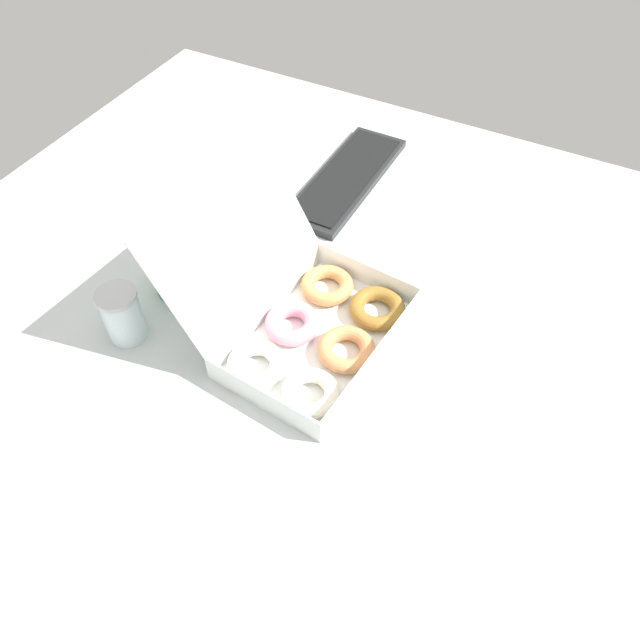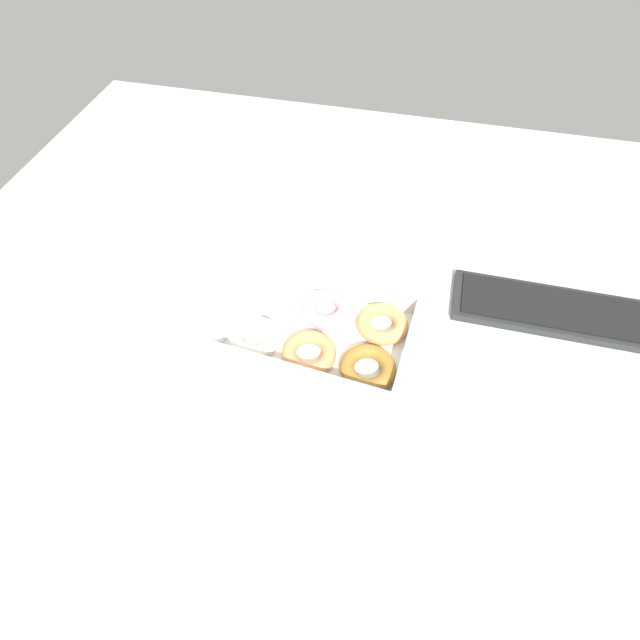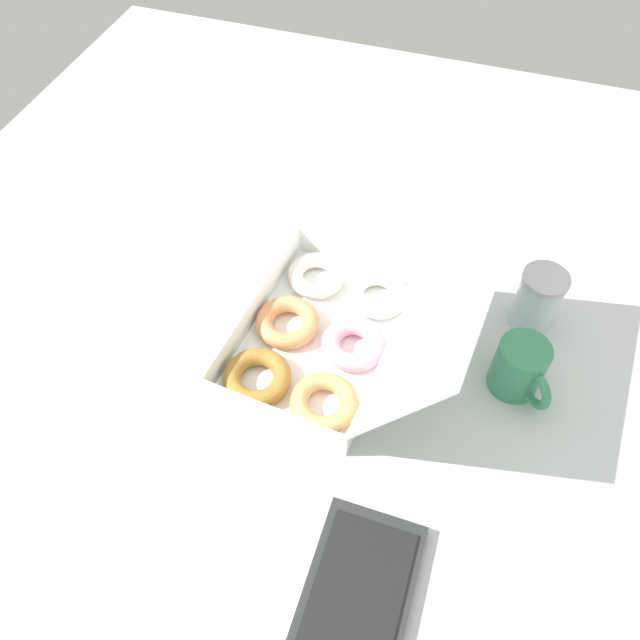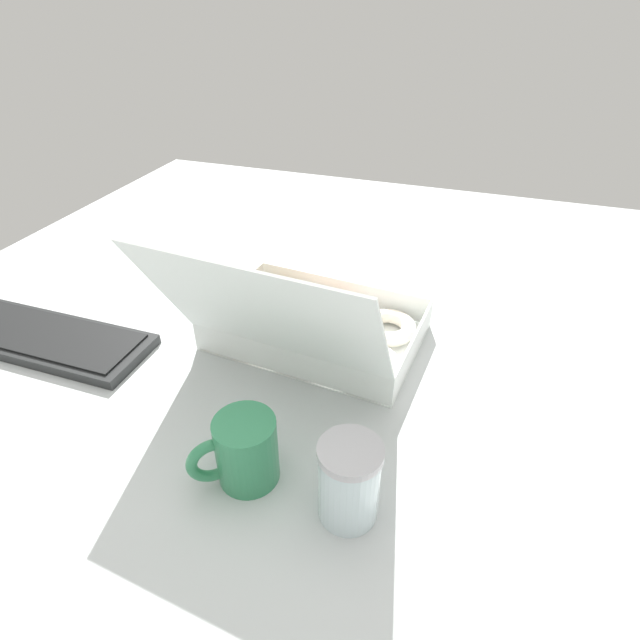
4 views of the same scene
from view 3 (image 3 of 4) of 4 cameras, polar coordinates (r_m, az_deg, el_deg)
name	(u,v)px [view 3 (image 3 of 4)]	position (r cm, az deg, el deg)	size (l,w,h in cm)	color
ground_plane	(342,324)	(109.89, 2.04, -0.37)	(180.00, 180.00, 2.00)	silver
donut_box	(332,333)	(103.01, 1.10, -1.20)	(39.90, 40.94, 27.12)	white
coffee_mug	(520,368)	(102.19, 17.85, -4.22)	(10.37, 9.70, 9.78)	#338658
glass_jar	(537,299)	(110.72, 19.26, 1.79)	(7.71, 7.71, 11.44)	silver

